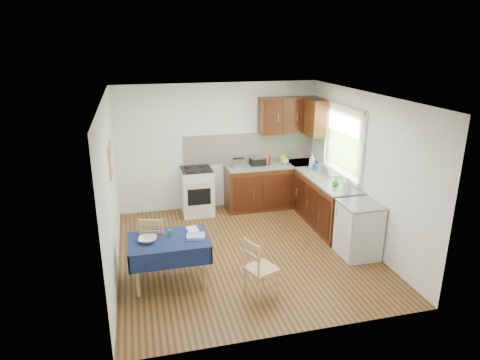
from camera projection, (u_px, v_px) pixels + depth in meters
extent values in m
plane|color=#442712|center=(245.00, 252.00, 6.95)|extent=(4.20, 4.20, 0.00)
cube|color=silver|center=(246.00, 96.00, 6.16)|extent=(4.00, 4.20, 0.02)
cube|color=silver|center=(218.00, 147.00, 8.49)|extent=(4.00, 0.02, 2.50)
cube|color=silver|center=(295.00, 238.00, 4.62)|extent=(4.00, 0.02, 2.50)
cube|color=silver|center=(110.00, 189.00, 6.09)|extent=(0.02, 4.20, 2.50)
cube|color=silver|center=(363.00, 169.00, 7.02)|extent=(0.02, 4.20, 2.50)
cube|color=#381209|center=(272.00, 186.00, 8.71)|extent=(1.90, 0.60, 0.86)
cube|color=#381209|center=(326.00, 203.00, 7.80)|extent=(0.60, 1.70, 0.86)
cube|color=slate|center=(273.00, 165.00, 8.57)|extent=(1.90, 0.60, 0.04)
cube|color=slate|center=(328.00, 180.00, 7.66)|extent=(0.60, 1.70, 0.04)
cube|color=slate|center=(303.00, 163.00, 8.72)|extent=(0.60, 0.60, 0.04)
cube|color=white|center=(250.00, 147.00, 8.64)|extent=(2.70, 0.02, 0.60)
cube|color=#381209|center=(289.00, 115.00, 8.46)|extent=(1.20, 0.35, 0.70)
cube|color=#381209|center=(318.00, 118.00, 8.17)|extent=(0.35, 0.50, 0.70)
cube|color=silver|center=(197.00, 192.00, 8.35)|extent=(0.60, 0.60, 0.90)
cube|color=black|center=(196.00, 169.00, 8.20)|extent=(0.58, 0.58, 0.02)
cube|color=black|center=(199.00, 197.00, 8.07)|extent=(0.44, 0.01, 0.32)
cube|color=#2F5623|center=(343.00, 145.00, 7.58)|extent=(0.01, 1.40, 0.85)
cube|color=silver|center=(345.00, 108.00, 7.37)|extent=(0.04, 1.48, 0.06)
cube|color=silver|center=(340.00, 174.00, 7.75)|extent=(0.04, 1.48, 0.06)
cube|color=tan|center=(344.00, 121.00, 7.44)|extent=(0.02, 1.36, 0.44)
cube|color=silver|center=(359.00, 231.00, 6.70)|extent=(0.55, 0.58, 0.85)
cube|color=slate|center=(361.00, 205.00, 6.56)|extent=(0.58, 0.60, 0.03)
cube|color=tan|center=(110.00, 160.00, 6.26)|extent=(0.02, 0.62, 0.47)
cube|color=olive|center=(111.00, 160.00, 6.26)|extent=(0.01, 0.56, 0.41)
cube|color=white|center=(112.00, 160.00, 6.19)|extent=(0.00, 0.18, 0.24)
cube|color=white|center=(113.00, 164.00, 6.41)|extent=(0.00, 0.15, 0.20)
cube|color=#0E1B3B|center=(168.00, 240.00, 5.90)|extent=(1.06, 0.71, 0.03)
cube|color=#0E1B3B|center=(171.00, 260.00, 5.60)|extent=(1.10, 0.02, 0.26)
cube|color=#0E1B3B|center=(166.00, 236.00, 6.27)|extent=(1.10, 0.02, 0.26)
cube|color=#0E1B3B|center=(129.00, 252.00, 5.81)|extent=(0.02, 0.75, 0.26)
cube|color=#0E1B3B|center=(207.00, 243.00, 6.06)|extent=(0.02, 0.75, 0.26)
cylinder|color=tan|center=(137.00, 276.00, 5.65)|extent=(0.05, 0.05, 0.63)
cylinder|color=tan|center=(204.00, 267.00, 5.86)|extent=(0.05, 0.05, 0.63)
cylinder|color=tan|center=(136.00, 256.00, 6.15)|extent=(0.05, 0.05, 0.63)
cylinder|color=tan|center=(198.00, 249.00, 6.36)|extent=(0.05, 0.05, 0.63)
cube|color=tan|center=(155.00, 243.00, 6.29)|extent=(0.49, 0.49, 0.04)
cube|color=tan|center=(151.00, 228.00, 6.03)|extent=(0.36, 0.12, 0.28)
cylinder|color=tan|center=(168.00, 251.00, 6.51)|extent=(0.03, 0.03, 0.43)
cylinder|color=tan|center=(147.00, 251.00, 6.52)|extent=(0.03, 0.03, 0.43)
cylinder|color=tan|center=(165.00, 262.00, 6.21)|extent=(0.03, 0.03, 0.43)
cylinder|color=tan|center=(143.00, 262.00, 6.21)|extent=(0.03, 0.03, 0.43)
cube|color=tan|center=(261.00, 269.00, 5.66)|extent=(0.48, 0.48, 0.04)
cube|color=tan|center=(252.00, 251.00, 5.47)|extent=(0.15, 0.32, 0.27)
cylinder|color=tan|center=(277.00, 283.00, 5.69)|extent=(0.03, 0.03, 0.40)
cylinder|color=tan|center=(263.00, 274.00, 5.92)|extent=(0.03, 0.03, 0.40)
cylinder|color=tan|center=(259.00, 291.00, 5.52)|extent=(0.03, 0.03, 0.40)
cylinder|color=tan|center=(245.00, 280.00, 5.75)|extent=(0.03, 0.03, 0.40)
cube|color=#B1B1B6|center=(238.00, 163.00, 8.33)|extent=(0.26, 0.16, 0.18)
cube|color=black|center=(238.00, 158.00, 8.30)|extent=(0.22, 0.02, 0.02)
cube|color=black|center=(258.00, 162.00, 8.49)|extent=(0.29, 0.25, 0.13)
cube|color=#B1B1B6|center=(258.00, 157.00, 8.46)|extent=(0.29, 0.25, 0.03)
cylinder|color=#AD1F0D|center=(270.00, 160.00, 8.48)|extent=(0.04, 0.04, 0.19)
cube|color=yellow|center=(283.00, 158.00, 8.68)|extent=(0.12, 0.10, 0.15)
cube|color=#929298|center=(324.00, 174.00, 7.88)|extent=(0.46, 0.35, 0.02)
cylinder|color=silver|center=(324.00, 169.00, 7.85)|extent=(0.06, 0.22, 0.22)
cylinder|color=silver|center=(347.00, 187.00, 6.99)|extent=(0.15, 0.15, 0.19)
sphere|color=silver|center=(347.00, 180.00, 6.95)|extent=(0.09, 0.09, 0.09)
imported|color=silver|center=(286.00, 161.00, 8.57)|extent=(0.14, 0.14, 0.10)
imported|color=silver|center=(312.00, 161.00, 8.28)|extent=(0.14, 0.15, 0.29)
imported|color=#1C4EA8|center=(315.00, 165.00, 8.14)|extent=(0.10, 0.10, 0.19)
imported|color=#278724|center=(336.00, 182.00, 7.26)|extent=(0.16, 0.16, 0.15)
imported|color=beige|center=(148.00, 240.00, 5.81)|extent=(0.29, 0.29, 0.06)
imported|color=white|center=(187.00, 230.00, 6.16)|extent=(0.18, 0.23, 0.02)
cylinder|color=#24862F|center=(170.00, 233.00, 5.96)|extent=(0.05, 0.05, 0.10)
cube|color=#293099|center=(196.00, 236.00, 5.93)|extent=(0.28, 0.24, 0.04)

